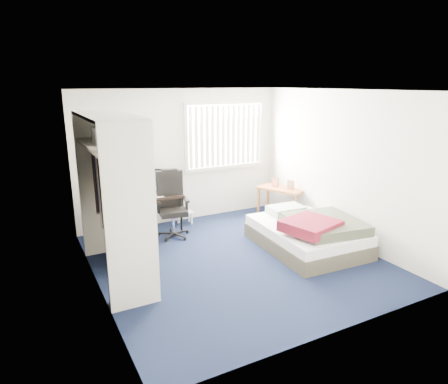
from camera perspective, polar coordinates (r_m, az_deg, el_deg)
The scene contains 10 objects.
ground at distance 6.16m, azimuth 1.64°, elevation -9.61°, with size 4.20×4.20×0.00m, color black.
room_shell at distance 5.69m, azimuth 1.76°, elevation 4.31°, with size 4.20×4.20×4.20m.
window_assembly at distance 7.87m, azimuth 0.17°, elevation 8.07°, with size 1.72×0.09×1.32m.
closet at distance 5.39m, azimuth -15.40°, elevation 1.41°, with size 0.64×1.84×2.22m.
desk at distance 7.11m, azimuth -11.87°, elevation -0.18°, with size 1.45×0.72×1.16m.
office_chair at distance 7.01m, azimuth -7.44°, elevation -2.68°, with size 0.63×0.63×1.16m.
footstool at distance 7.62m, azimuth -5.61°, elevation -3.20°, with size 0.30×0.24×0.24m.
nightstand at distance 7.90m, azimuth 8.18°, elevation 0.11°, with size 0.78×0.99×0.79m.
bed at distance 6.60m, azimuth 12.02°, elevation -5.74°, with size 1.44×1.86×0.60m.
pine_box at distance 5.18m, azimuth -12.49°, elevation -13.11°, with size 0.43×0.32×0.32m, color tan.
Camera 1 is at (-2.74, -4.86, 2.60)m, focal length 32.00 mm.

